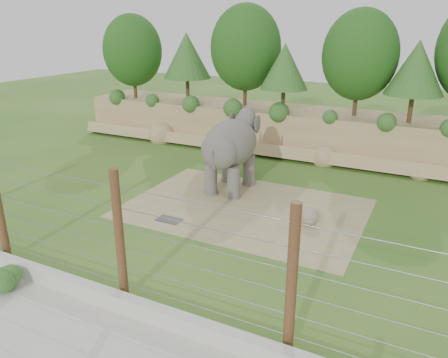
% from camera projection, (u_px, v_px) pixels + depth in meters
% --- Properties ---
extents(ground, '(90.00, 90.00, 0.00)m').
position_uv_depth(ground, '(200.00, 234.00, 16.60)').
color(ground, '#346B21').
rests_on(ground, ground).
extents(back_embankment, '(30.00, 5.52, 8.77)m').
position_uv_depth(back_embankment, '(314.00, 87.00, 25.64)').
color(back_embankment, '#9E875B').
rests_on(back_embankment, ground).
extents(dirt_patch, '(10.00, 7.00, 0.02)m').
position_uv_depth(dirt_patch, '(245.00, 208.00, 18.90)').
color(dirt_patch, '#9C8C5A').
rests_on(dirt_patch, ground).
extents(drain_grate, '(1.00, 0.60, 0.03)m').
position_uv_depth(drain_grate, '(169.00, 220.00, 17.75)').
color(drain_grate, '#262628').
rests_on(drain_grate, dirt_patch).
extents(elephant, '(2.00, 4.43, 3.55)m').
position_uv_depth(elephant, '(231.00, 154.00, 20.46)').
color(elephant, '#646059').
rests_on(elephant, ground).
extents(stone_ball, '(0.73, 0.73, 0.73)m').
position_uv_depth(stone_ball, '(310.00, 216.00, 17.24)').
color(stone_ball, gray).
rests_on(stone_ball, dirt_patch).
extents(retaining_wall, '(26.00, 0.35, 0.50)m').
position_uv_depth(retaining_wall, '(113.00, 300.00, 12.31)').
color(retaining_wall, beige).
rests_on(retaining_wall, ground).
extents(walkway, '(26.00, 4.00, 0.01)m').
position_uv_depth(walkway, '(60.00, 352.00, 10.71)').
color(walkway, beige).
rests_on(walkway, ground).
extents(barrier_fence, '(20.26, 0.26, 4.00)m').
position_uv_depth(barrier_fence, '(119.00, 237.00, 12.13)').
color(barrier_fence, '#522C19').
rests_on(barrier_fence, ground).
extents(walkway_shrub, '(0.74, 0.74, 0.74)m').
position_uv_depth(walkway_shrub, '(6.00, 280.00, 13.02)').
color(walkway_shrub, '#296124').
rests_on(walkway_shrub, walkway).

